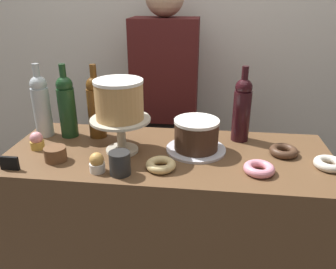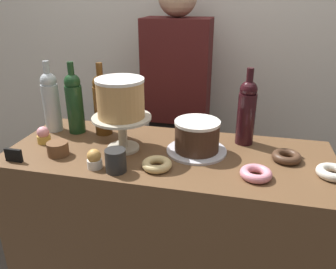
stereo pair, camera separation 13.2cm
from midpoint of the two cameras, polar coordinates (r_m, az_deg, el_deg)
back_wall at (r=2.06m, az=7.50°, el=16.82°), size 6.00×0.05×2.60m
display_counter at (r=1.61m, az=2.47°, el=-17.97°), size 1.32×0.53×0.92m
cake_stand_pedestal at (r=1.35m, az=-5.07°, el=1.22°), size 0.24×0.24×0.14m
white_layer_cake at (r=1.31m, az=-5.26°, el=6.20°), size 0.19×0.19×0.15m
silver_serving_platter at (r=1.37m, az=7.65°, el=-2.81°), size 0.25×0.25×0.01m
chocolate_round_cake at (r=1.34m, az=7.80°, el=-0.22°), size 0.18×0.18×0.12m
wine_bottle_green at (r=1.55m, az=-13.37°, el=5.37°), size 0.08×0.08×0.33m
wine_bottle_dark_red at (r=1.44m, az=15.88°, el=3.80°), size 0.08×0.08×0.33m
wine_bottle_clear at (r=1.60m, az=-17.16°, el=5.50°), size 0.08×0.08×0.33m
wine_bottle_amber at (r=1.51m, az=-8.76°, el=5.23°), size 0.08×0.08×0.33m
cupcake_caramel at (r=1.24m, az=-9.53°, el=-4.26°), size 0.06×0.06×0.07m
cupcake_strawberry at (r=1.50m, az=-18.21°, el=-0.19°), size 0.06×0.06×0.07m
donut_pink at (r=1.23m, az=17.83°, el=-6.45°), size 0.11×0.11×0.03m
donut_sugar at (r=1.35m, az=28.91°, el=-5.75°), size 0.11×0.11×0.03m
donut_glazed at (r=1.23m, az=1.17°, el=-5.21°), size 0.11×0.11×0.03m
donut_chocolate at (r=1.39m, az=22.23°, el=-3.60°), size 0.11×0.11×0.03m
cookie_stack at (r=1.38m, az=-15.73°, el=-2.41°), size 0.08×0.08×0.05m
price_sign_chalkboard at (r=1.38m, az=-22.46°, el=-3.37°), size 0.07×0.01×0.05m
coffee_cup_ceramic at (r=1.21m, az=-5.84°, el=-4.54°), size 0.08×0.08×0.08m
barista_figure at (r=1.95m, az=3.40°, el=2.62°), size 0.36×0.22×1.60m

